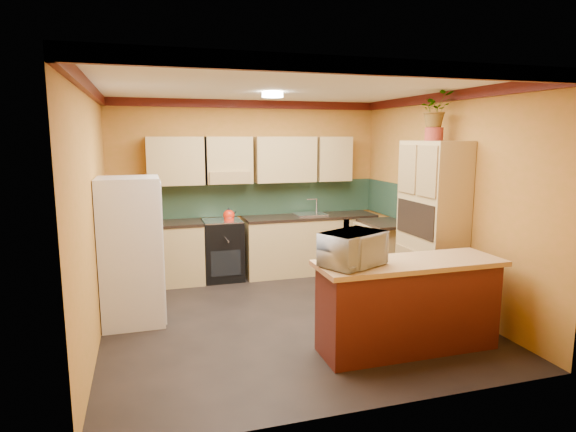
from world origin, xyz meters
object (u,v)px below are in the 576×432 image
Objects in this scene: stove at (222,250)px; breakfast_bar at (408,308)px; base_cabinets_back at (263,248)px; fridge at (131,251)px; microwave at (353,249)px; pantry at (432,226)px.

breakfast_bar is at bearing -64.97° from stove.
fridge reaches higher than base_cabinets_back.
breakfast_bar is at bearing -26.75° from microwave.
fridge is 2.60m from microwave.
fridge is at bearing 149.40° from breakfast_bar.
microwave is at bearing -75.46° from stove.
base_cabinets_back is 2.66m from pantry.
breakfast_bar is (0.77, -3.00, 0.00)m from base_cabinets_back.
base_cabinets_back is at bearing 66.16° from microwave.
stove is 3.16m from microwave.
base_cabinets_back is 2.40m from fridge.
breakfast_bar is (2.67, -1.58, -0.41)m from fridge.
base_cabinets_back is 4.01× the size of stove.
breakfast_bar is (1.40, -3.00, -0.02)m from stove.
base_cabinets_back is at bearing 36.71° from fridge.
microwave is at bearing -37.63° from fridge.
microwave reaches higher than breakfast_bar.
base_cabinets_back is at bearing 130.98° from pantry.
stove is 0.51× the size of breakfast_bar.
fridge is 0.81× the size of pantry.
base_cabinets_back is 3.10m from breakfast_bar.
pantry reaches higher than breakfast_bar.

